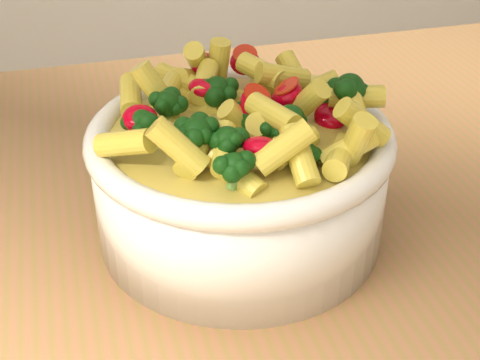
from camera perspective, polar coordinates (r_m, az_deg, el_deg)
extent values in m
cube|color=#A46B46|center=(0.58, -8.11, -6.65)|extent=(1.20, 0.80, 0.04)
cylinder|color=#A46B46|center=(1.29, 16.21, -8.31)|extent=(0.05, 0.05, 0.86)
cylinder|color=white|center=(0.55, 0.00, -0.41)|extent=(0.24, 0.24, 0.09)
ellipsoid|color=white|center=(0.57, 0.00, -2.87)|extent=(0.22, 0.22, 0.04)
torus|color=white|center=(0.53, 0.00, 3.86)|extent=(0.24, 0.24, 0.02)
ellipsoid|color=#F0D352|center=(0.53, 0.00, 3.86)|extent=(0.21, 0.21, 0.02)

